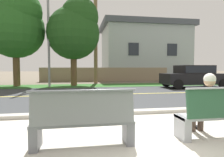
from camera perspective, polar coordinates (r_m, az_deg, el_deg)
ground_plane at (r=11.12m, az=-2.31°, el=-3.80°), size 140.00×140.00×0.00m
sidewalk_pavement at (r=3.86m, az=12.32°, el=-17.27°), size 44.00×3.60×0.01m
curb_edge at (r=5.63m, az=4.87°, el=-10.14°), size 44.00×0.30×0.11m
street_asphalt at (r=9.65m, az=-1.21°, el=-4.84°), size 52.00×8.00×0.01m
road_centre_line at (r=9.65m, az=-1.21°, el=-4.81°), size 48.00×0.14×0.01m
far_verge_grass at (r=14.61m, az=-4.01°, el=-2.10°), size 48.00×2.80×0.02m
bench_left at (r=3.29m, az=-8.58°, el=-12.75°), size 1.72×0.48×1.01m
bench_right at (r=4.23m, az=30.47°, el=-9.55°), size 1.72×0.48×1.01m
seated_person_white at (r=4.18m, az=26.53°, el=-6.46°), size 0.52×0.68×1.25m
car_black_near at (r=14.13m, az=23.50°, el=0.90°), size 4.30×1.86×1.54m
streetlamp at (r=14.74m, az=-18.55°, el=14.23°), size 0.24×2.10×7.41m
shade_tree_left at (r=15.82m, az=-26.85°, el=14.19°), size 4.17×4.17×6.87m
shade_tree_centre at (r=14.98m, az=-11.14°, el=14.38°), size 3.99×3.99×6.58m
garden_wall at (r=19.21m, az=-1.75°, el=1.24°), size 13.00×0.36×1.40m
house_across_street at (r=23.56m, az=9.45°, el=8.02°), size 10.26×6.91×6.62m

